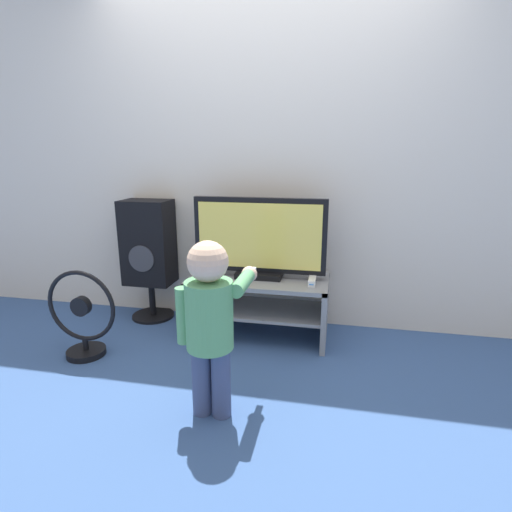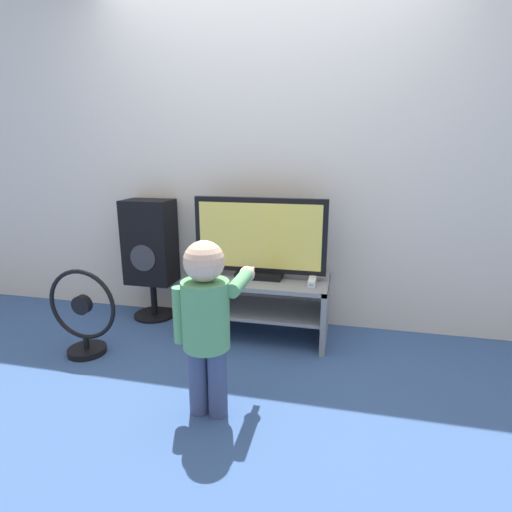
% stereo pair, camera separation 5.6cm
% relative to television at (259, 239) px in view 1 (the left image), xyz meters
% --- Properties ---
extents(ground_plane, '(16.00, 16.00, 0.00)m').
position_rel_television_xyz_m(ground_plane, '(0.00, -0.27, -0.72)').
color(ground_plane, '#38568C').
extents(wall_back, '(10.00, 0.06, 2.60)m').
position_rel_television_xyz_m(wall_back, '(0.00, 0.30, 0.58)').
color(wall_back, silver).
rests_on(wall_back, ground_plane).
extents(tv_stand, '(0.99, 0.49, 0.44)m').
position_rel_television_xyz_m(tv_stand, '(0.00, -0.02, -0.43)').
color(tv_stand, gray).
rests_on(tv_stand, ground_plane).
extents(television, '(0.94, 0.20, 0.57)m').
position_rel_television_xyz_m(television, '(0.00, 0.00, 0.00)').
color(television, black).
rests_on(television, tv_stand).
extents(game_console, '(0.05, 0.17, 0.04)m').
position_rel_television_xyz_m(game_console, '(0.38, -0.08, -0.26)').
color(game_console, white).
rests_on(game_console, tv_stand).
extents(remote_primary, '(0.08, 0.13, 0.03)m').
position_rel_television_xyz_m(remote_primary, '(-0.35, -0.20, -0.27)').
color(remote_primary, white).
rests_on(remote_primary, tv_stand).
extents(child, '(0.35, 0.51, 0.91)m').
position_rel_television_xyz_m(child, '(-0.05, -0.97, -0.18)').
color(child, '#3F4C72').
rests_on(child, ground_plane).
extents(speaker_tower, '(0.37, 0.34, 0.96)m').
position_rel_television_xyz_m(speaker_tower, '(-0.91, 0.12, -0.12)').
color(speaker_tower, black).
rests_on(speaker_tower, ground_plane).
extents(floor_fan, '(0.48, 0.25, 0.59)m').
position_rel_television_xyz_m(floor_fan, '(-1.06, -0.56, -0.46)').
color(floor_fan, black).
rests_on(floor_fan, ground_plane).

